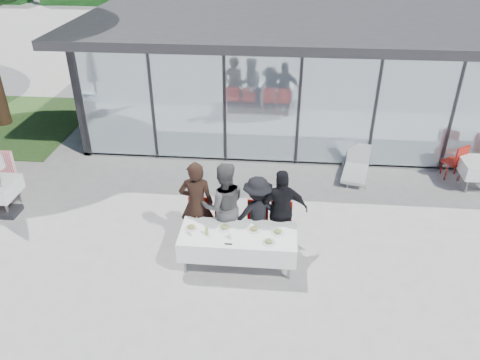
# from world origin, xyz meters

# --- Properties ---
(ground) EXTENTS (90.00, 90.00, 0.00)m
(ground) POSITION_xyz_m (0.00, 0.00, 0.00)
(ground) COLOR #A39F9B
(ground) RESTS_ON ground
(pavilion) EXTENTS (14.80, 8.80, 3.44)m
(pavilion) POSITION_xyz_m (2.00, 8.16, 2.15)
(pavilion) COLOR gray
(pavilion) RESTS_ON ground
(dining_table) EXTENTS (2.26, 0.96, 0.75)m
(dining_table) POSITION_xyz_m (-0.16, -0.30, 0.54)
(dining_table) COLOR white
(dining_table) RESTS_ON ground
(diner_a) EXTENTS (0.74, 0.74, 1.91)m
(diner_a) POSITION_xyz_m (-1.06, 0.32, 0.96)
(diner_a) COLOR black
(diner_a) RESTS_ON ground
(diner_chair_a) EXTENTS (0.44, 0.44, 0.97)m
(diner_chair_a) POSITION_xyz_m (-1.06, 0.45, 0.54)
(diner_chair_a) COLOR #AC140B
(diner_chair_a) RESTS_ON ground
(diner_b) EXTENTS (1.12, 1.12, 1.90)m
(diner_b) POSITION_xyz_m (-0.51, 0.32, 0.95)
(diner_b) COLOR #515151
(diner_b) RESTS_ON ground
(diner_chair_b) EXTENTS (0.44, 0.44, 0.97)m
(diner_chair_b) POSITION_xyz_m (-0.51, 0.45, 0.54)
(diner_chair_b) COLOR #AC140B
(diner_chair_b) RESTS_ON ground
(diner_c) EXTENTS (1.34, 1.34, 1.62)m
(diner_c) POSITION_xyz_m (0.18, 0.32, 0.81)
(diner_c) COLOR black
(diner_c) RESTS_ON ground
(diner_chair_c) EXTENTS (0.44, 0.44, 0.97)m
(diner_chair_c) POSITION_xyz_m (0.18, 0.45, 0.54)
(diner_chair_c) COLOR #AC140B
(diner_chair_c) RESTS_ON ground
(diner_d) EXTENTS (1.22, 1.22, 1.80)m
(diner_d) POSITION_xyz_m (0.67, 0.32, 0.90)
(diner_d) COLOR black
(diner_d) RESTS_ON ground
(diner_chair_d) EXTENTS (0.44, 0.44, 0.97)m
(diner_chair_d) POSITION_xyz_m (0.67, 0.45, 0.54)
(diner_chair_d) COLOR #AC140B
(diner_chair_d) RESTS_ON ground
(plate_a) EXTENTS (0.26, 0.26, 0.07)m
(plate_a) POSITION_xyz_m (-1.08, -0.23, 0.78)
(plate_a) COLOR silver
(plate_a) RESTS_ON dining_table
(plate_b) EXTENTS (0.26, 0.26, 0.07)m
(plate_b) POSITION_xyz_m (-0.44, -0.17, 0.78)
(plate_b) COLOR silver
(plate_b) RESTS_ON dining_table
(plate_c) EXTENTS (0.26, 0.26, 0.07)m
(plate_c) POSITION_xyz_m (0.14, -0.18, 0.78)
(plate_c) COLOR silver
(plate_c) RESTS_ON dining_table
(plate_d) EXTENTS (0.26, 0.26, 0.07)m
(plate_d) POSITION_xyz_m (0.60, -0.22, 0.78)
(plate_d) COLOR silver
(plate_d) RESTS_ON dining_table
(plate_extra) EXTENTS (0.26, 0.26, 0.07)m
(plate_extra) POSITION_xyz_m (0.45, -0.55, 0.78)
(plate_extra) COLOR silver
(plate_extra) RESTS_ON dining_table
(juice_bottle) EXTENTS (0.06, 0.06, 0.15)m
(juice_bottle) POSITION_xyz_m (-0.75, -0.40, 0.82)
(juice_bottle) COLOR #8BA946
(juice_bottle) RESTS_ON dining_table
(drinking_glasses) EXTENTS (1.63, 0.18, 0.10)m
(drinking_glasses) POSITION_xyz_m (-0.29, -0.49, 0.80)
(drinking_glasses) COLOR silver
(drinking_glasses) RESTS_ON dining_table
(folded_eyeglasses) EXTENTS (0.14, 0.03, 0.01)m
(folded_eyeglasses) POSITION_xyz_m (-0.31, -0.66, 0.76)
(folded_eyeglasses) COLOR black
(folded_eyeglasses) RESTS_ON dining_table
(spare_table_right) EXTENTS (0.86, 0.86, 0.74)m
(spare_table_right) POSITION_xyz_m (5.55, 3.19, 0.55)
(spare_table_right) COLOR white
(spare_table_right) RESTS_ON ground
(spare_chair_b) EXTENTS (0.61, 0.61, 0.97)m
(spare_chair_b) POSITION_xyz_m (5.14, 3.59, 0.54)
(spare_chair_b) COLOR #AC140B
(spare_chair_b) RESTS_ON ground
(lounger) EXTENTS (0.89, 1.43, 0.72)m
(lounger) POSITION_xyz_m (2.62, 3.56, 0.26)
(lounger) COLOR silver
(lounger) RESTS_ON ground
(grass_patch) EXTENTS (5.00, 5.00, 0.02)m
(grass_patch) POSITION_xyz_m (-8.50, 6.00, 0.01)
(grass_patch) COLOR #385926
(grass_patch) RESTS_ON ground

